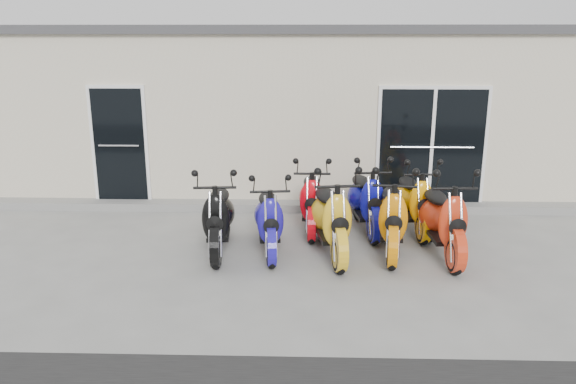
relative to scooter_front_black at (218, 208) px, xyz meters
The scene contains 14 objects.
ground 1.25m from the scooter_front_black, ahead, with size 80.00×80.00×0.00m, color gray.
building 5.50m from the scooter_front_black, 79.11° to the left, with size 14.00×6.00×3.20m, color beige.
roof_cap 6.00m from the scooter_front_black, 79.11° to the left, with size 14.20×6.20×0.16m, color #3F3F42.
front_step 2.46m from the scooter_front_black, 64.47° to the left, with size 14.00×0.40×0.15m, color gray.
door_left 3.21m from the scooter_front_black, 133.50° to the left, with size 1.07×0.08×2.22m, color black.
door_right 4.33m from the scooter_front_black, 32.33° to the left, with size 2.02×0.08×2.22m, color black.
scooter_front_black is the anchor object (origin of this frame).
scooter_front_blue 0.76m from the scooter_front_black, ahead, with size 0.65×1.79×1.32m, color #1D149A, non-canonical shape.
scooter_front_orange_a 1.68m from the scooter_front_black, ahead, with size 0.72×1.99×1.47m, color gold, non-canonical shape.
scooter_front_orange_b 2.60m from the scooter_front_black, ahead, with size 0.71×1.94×1.43m, color orange, non-canonical shape.
scooter_front_red 3.32m from the scooter_front_black, ahead, with size 0.71×1.96×1.44m, color red, non-canonical shape.
scooter_back_red 1.74m from the scooter_front_black, 35.73° to the left, with size 0.66×1.82×1.34m, color red, non-canonical shape.
scooter_back_blue 2.51m from the scooter_front_black, 23.27° to the left, with size 0.68×1.86×1.38m, color #0D0E8C, non-canonical shape.
scooter_back_yellow 3.26m from the scooter_front_black, 18.17° to the left, with size 0.66×1.81×1.34m, color #F19D05, non-canonical shape.
Camera 1 is at (0.26, -8.08, 3.18)m, focal length 35.00 mm.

